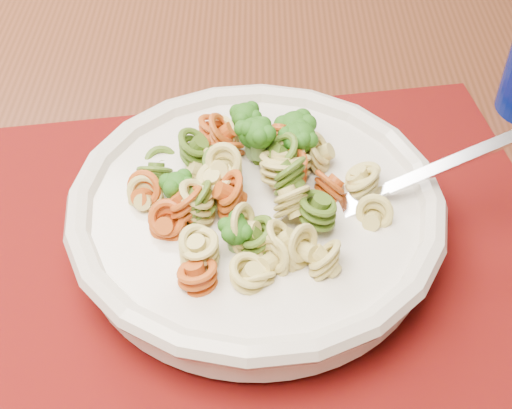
% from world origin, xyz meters
% --- Properties ---
extents(dining_table, '(1.70, 1.39, 0.72)m').
position_xyz_m(dining_table, '(0.36, 0.06, 0.63)').
color(dining_table, '#582A18').
rests_on(dining_table, ground).
extents(placemat, '(0.60, 0.56, 0.00)m').
position_xyz_m(placemat, '(0.36, -0.02, 0.72)').
color(placemat, '#5F1004').
rests_on(placemat, dining_table).
extents(pasta_bowl, '(0.28, 0.28, 0.05)m').
position_xyz_m(pasta_bowl, '(0.36, -0.00, 0.75)').
color(pasta_bowl, silver).
rests_on(pasta_bowl, placemat).
extents(pasta_broccoli_heap, '(0.24, 0.24, 0.06)m').
position_xyz_m(pasta_broccoli_heap, '(0.36, -0.00, 0.77)').
color(pasta_broccoli_heap, tan).
rests_on(pasta_broccoli_heap, pasta_bowl).
extents(fork, '(0.17, 0.12, 0.08)m').
position_xyz_m(fork, '(0.43, 0.02, 0.77)').
color(fork, silver).
rests_on(fork, pasta_bowl).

